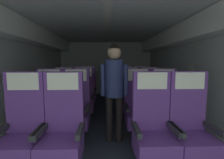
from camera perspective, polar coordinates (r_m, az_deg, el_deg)
ground at (r=3.61m, az=-1.74°, el=-14.79°), size 3.83×6.62×0.02m
fuselage_shell at (r=3.65m, az=-1.87°, el=10.27°), size 3.71×6.27×2.12m
seat_a_left_window at (r=2.18m, az=-29.08°, el=-16.04°), size 0.48×0.47×1.17m
seat_a_left_aisle at (r=2.02m, az=-17.03°, el=-17.37°), size 0.48×0.47×1.17m
seat_a_right_aisle at (r=2.20m, az=26.10°, el=-15.72°), size 0.48×0.47×1.17m
seat_a_right_window at (r=2.04m, az=14.27°, el=-16.99°), size 0.48×0.47×1.17m
seat_b_left_window at (r=2.94m, az=-21.32°, el=-10.02°), size 0.48×0.47×1.17m
seat_b_left_aisle at (r=2.84m, az=-12.57°, el=-10.26°), size 0.48×0.47×1.17m
seat_b_right_aisle at (r=2.96m, az=17.98°, el=-9.73°), size 0.48×0.47×1.17m
seat_b_right_window at (r=2.85m, az=9.24°, el=-10.18°), size 0.48×0.47×1.17m
seat_c_left_window at (r=3.77m, az=-16.68°, el=-6.30°), size 0.48×0.47×1.17m
seat_c_left_aisle at (r=3.68m, az=-9.98°, el=-6.44°), size 0.48×0.47×1.17m
seat_c_right_aisle at (r=3.79m, az=13.01°, el=-6.14°), size 0.48×0.47×1.17m
seat_c_right_window at (r=3.69m, az=6.35°, el=-6.36°), size 0.48×0.47×1.17m
seat_d_left_window at (r=4.63m, az=-14.05°, el=-3.94°), size 0.48×0.47×1.17m
seat_d_left_aisle at (r=4.55m, az=-8.58°, el=-4.00°), size 0.48×0.47×1.17m
seat_d_right_aisle at (r=4.62m, az=10.17°, el=-3.86°), size 0.48×0.47×1.17m
seat_d_right_window at (r=4.56m, az=4.76°, el=-3.92°), size 0.48×0.47×1.17m
flight_attendant at (r=2.55m, az=0.79°, el=-1.16°), size 0.43×0.28×1.56m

